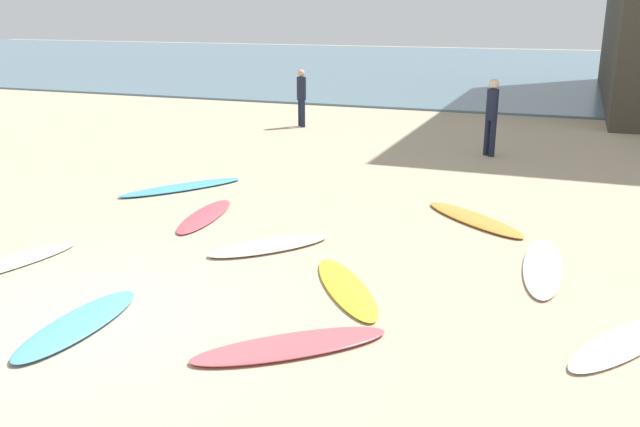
% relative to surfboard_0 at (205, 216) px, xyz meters
% --- Properties ---
extents(ground_plane, '(120.00, 120.00, 0.00)m').
position_rel_surfboard_0_xyz_m(ground_plane, '(0.70, -3.82, -0.03)').
color(ground_plane, tan).
extents(ocean_water, '(120.00, 40.00, 0.08)m').
position_rel_surfboard_0_xyz_m(ocean_water, '(0.70, 33.81, 0.01)').
color(ocean_water, slate).
rests_on(ocean_water, ground_plane).
extents(surfboard_0, '(0.78, 2.08, 0.06)m').
position_rel_surfboard_0_xyz_m(surfboard_0, '(0.00, 0.00, 0.00)').
color(surfboard_0, '#D84955').
rests_on(surfboard_0, ground_plane).
extents(surfboard_1, '(0.61, 1.93, 0.08)m').
position_rel_surfboard_0_xyz_m(surfboard_1, '(0.77, -4.11, 0.01)').
color(surfboard_1, '#4B97DB').
rests_on(surfboard_1, ground_plane).
extents(surfboard_2, '(0.61, 2.38, 0.07)m').
position_rel_surfboard_0_xyz_m(surfboard_2, '(5.52, -0.43, 0.00)').
color(surfboard_2, '#F5DFCA').
rests_on(surfboard_2, ground_plane).
extents(surfboard_3, '(1.58, 1.98, 0.06)m').
position_rel_surfboard_0_xyz_m(surfboard_3, '(3.24, -2.07, 0.00)').
color(surfboard_3, yellow).
rests_on(surfboard_3, ground_plane).
extents(surfboard_5, '(1.02, 2.16, 0.06)m').
position_rel_surfboard_0_xyz_m(surfboard_5, '(-1.42, -2.92, -0.00)').
color(surfboard_5, silver).
rests_on(surfboard_5, ground_plane).
extents(surfboard_6, '(1.46, 1.99, 0.06)m').
position_rel_surfboard_0_xyz_m(surfboard_6, '(6.46, -2.39, 0.00)').
color(surfboard_6, white).
rests_on(surfboard_6, ground_plane).
extents(surfboard_7, '(2.07, 1.92, 0.08)m').
position_rel_surfboard_0_xyz_m(surfboard_7, '(4.32, 1.43, 0.01)').
color(surfboard_7, orange).
rests_on(surfboard_7, ground_plane).
extents(surfboard_8, '(1.99, 1.78, 0.08)m').
position_rel_surfboard_0_xyz_m(surfboard_8, '(3.19, -3.73, 0.01)').
color(surfboard_8, '#D4525A').
rests_on(surfboard_8, ground_plane).
extents(surfboard_9, '(1.87, 2.38, 0.08)m').
position_rel_surfboard_0_xyz_m(surfboard_9, '(-1.38, 1.50, 0.01)').
color(surfboard_9, '#459BD1').
rests_on(surfboard_9, ground_plane).
extents(surfboard_10, '(1.71, 1.84, 0.09)m').
position_rel_surfboard_0_xyz_m(surfboard_10, '(1.67, -1.00, 0.01)').
color(surfboard_10, silver).
rests_on(surfboard_10, ground_plane).
extents(beachgoer_near, '(0.40, 0.40, 1.85)m').
position_rel_surfboard_0_xyz_m(beachgoer_near, '(3.88, 6.87, 1.01)').
color(beachgoer_near, '#191E33').
rests_on(beachgoer_near, ground_plane).
extents(beachgoer_mid, '(0.40, 0.40, 1.70)m').
position_rel_surfboard_0_xyz_m(beachgoer_mid, '(-1.97, 9.21, 0.92)').
color(beachgoer_mid, '#191E33').
rests_on(beachgoer_mid, ground_plane).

